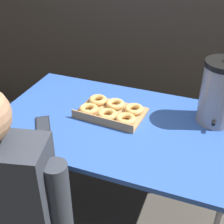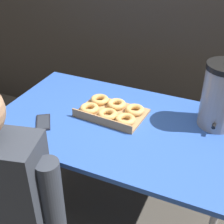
# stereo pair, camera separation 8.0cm
# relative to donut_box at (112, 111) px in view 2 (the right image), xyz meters

# --- Properties ---
(ground_plane) EXTENTS (12.00, 12.00, 0.00)m
(ground_plane) POSITION_rel_donut_box_xyz_m (0.04, -0.06, -0.75)
(ground_plane) COLOR #4C473F
(folding_table) EXTENTS (1.33, 0.84, 0.73)m
(folding_table) POSITION_rel_donut_box_xyz_m (0.04, -0.06, -0.07)
(folding_table) COLOR #2D56B2
(folding_table) RESTS_ON ground
(donut_box) EXTENTS (0.40, 0.29, 0.05)m
(donut_box) POSITION_rel_donut_box_xyz_m (0.00, 0.00, 0.00)
(donut_box) COLOR tan
(donut_box) RESTS_ON folding_table
(coffee_urn) EXTENTS (0.21, 0.24, 0.39)m
(coffee_urn) POSITION_rel_donut_box_xyz_m (0.57, 0.14, 0.16)
(coffee_urn) COLOR #939399
(coffee_urn) RESTS_ON folding_table
(cell_phone) EXTENTS (0.15, 0.17, 0.01)m
(cell_phone) POSITION_rel_donut_box_xyz_m (-0.31, -0.24, -0.02)
(cell_phone) COLOR black
(cell_phone) RESTS_ON folding_table
(person_seated) EXTENTS (0.58, 0.32, 1.24)m
(person_seated) POSITION_rel_donut_box_xyz_m (-0.20, -0.75, -0.16)
(person_seated) COLOR #33332D
(person_seated) RESTS_ON ground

